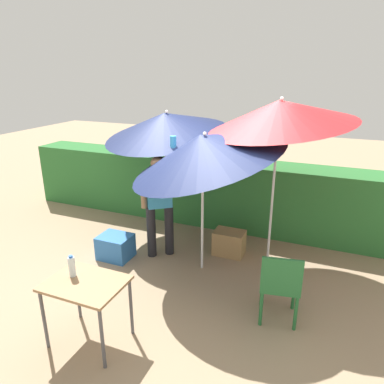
% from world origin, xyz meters
% --- Properties ---
extents(ground_plane, '(24.00, 24.00, 0.00)m').
position_xyz_m(ground_plane, '(0.00, 0.00, 0.00)').
color(ground_plane, '#9E8466').
extents(hedge_row, '(8.00, 0.70, 1.23)m').
position_xyz_m(hedge_row, '(0.00, 1.77, 0.61)').
color(hedge_row, '#2D7033').
rests_on(hedge_row, ground_plane).
extents(umbrella_rainbow, '(2.05, 2.02, 2.60)m').
position_xyz_m(umbrella_rainbow, '(1.10, 0.73, 2.23)').
color(umbrella_rainbow, silver).
rests_on(umbrella_rainbow, ground_plane).
extents(umbrella_orange, '(2.20, 2.13, 2.41)m').
position_xyz_m(umbrella_orange, '(0.26, 0.07, 1.82)').
color(umbrella_orange, silver).
rests_on(umbrella_orange, ground_plane).
extents(umbrella_yellow, '(2.12, 2.11, 2.33)m').
position_xyz_m(umbrella_yellow, '(-0.79, 1.09, 1.93)').
color(umbrella_yellow, silver).
rests_on(umbrella_yellow, ground_plane).
extents(person_vendor, '(0.49, 0.41, 1.88)m').
position_xyz_m(person_vendor, '(-0.51, 0.25, 0.93)').
color(person_vendor, black).
rests_on(person_vendor, ground_plane).
extents(chair_plastic, '(0.51, 0.51, 0.89)m').
position_xyz_m(chair_plastic, '(1.46, -0.64, 0.51)').
color(chair_plastic, '#236633').
rests_on(chair_plastic, ground_plane).
extents(cooler_box, '(0.49, 0.41, 0.37)m').
position_xyz_m(cooler_box, '(-1.12, -0.11, 0.18)').
color(cooler_box, '#2D6BB7').
rests_on(cooler_box, ground_plane).
extents(crate_cardboard, '(0.47, 0.33, 0.39)m').
position_xyz_m(crate_cardboard, '(0.48, 0.67, 0.19)').
color(crate_cardboard, '#9E7A4C').
rests_on(crate_cardboard, ground_plane).
extents(folding_table, '(0.80, 0.60, 0.73)m').
position_xyz_m(folding_table, '(-0.35, -1.72, 0.64)').
color(folding_table, '#4C4C51').
rests_on(folding_table, ground_plane).
extents(bottle_water, '(0.07, 0.07, 0.24)m').
position_xyz_m(bottle_water, '(-0.55, -1.67, 0.84)').
color(bottle_water, silver).
rests_on(bottle_water, folding_table).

